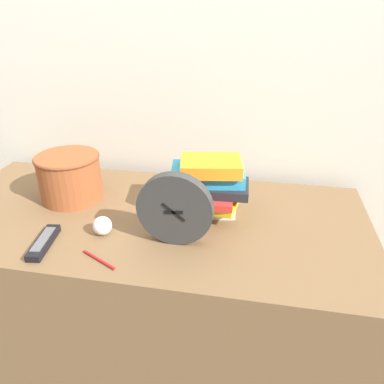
{
  "coord_description": "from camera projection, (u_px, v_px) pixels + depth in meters",
  "views": [
    {
      "loc": [
        0.33,
        -0.66,
        1.36
      ],
      "look_at": [
        0.15,
        0.29,
        0.87
      ],
      "focal_mm": 35.0,
      "sensor_mm": 36.0,
      "label": 1
    }
  ],
  "objects": [
    {
      "name": "wall_back",
      "position": [
        173.0,
        52.0,
        1.34
      ],
      "size": [
        6.0,
        0.04,
        2.4
      ],
      "color": "silver",
      "rests_on": "ground_plane"
    },
    {
      "name": "desk",
      "position": [
        153.0,
        304.0,
        1.37
      ],
      "size": [
        1.39,
        0.65,
        0.75
      ],
      "color": "brown",
      "rests_on": "ground_plane"
    },
    {
      "name": "desk_clock",
      "position": [
        175.0,
        209.0,
        1.02
      ],
      "size": [
        0.21,
        0.04,
        0.21
      ],
      "color": "#333333",
      "rests_on": "desk"
    },
    {
      "name": "book_stack",
      "position": [
        207.0,
        186.0,
        1.17
      ],
      "size": [
        0.26,
        0.21,
        0.19
      ],
      "color": "white",
      "rests_on": "desk"
    },
    {
      "name": "basket",
      "position": [
        70.0,
        176.0,
        1.27
      ],
      "size": [
        0.21,
        0.21,
        0.16
      ],
      "color": "#994C28",
      "rests_on": "desk"
    },
    {
      "name": "tv_remote",
      "position": [
        44.0,
        242.0,
        1.04
      ],
      "size": [
        0.06,
        0.16,
        0.02
      ],
      "color": "black",
      "rests_on": "desk"
    },
    {
      "name": "crumpled_paper_ball",
      "position": [
        102.0,
        226.0,
        1.09
      ],
      "size": [
        0.06,
        0.06,
        0.06
      ],
      "color": "white",
      "rests_on": "desk"
    },
    {
      "name": "pen",
      "position": [
        99.0,
        260.0,
        0.98
      ],
      "size": [
        0.11,
        0.06,
        0.01
      ],
      "color": "#B21E1E",
      "rests_on": "desk"
    }
  ]
}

